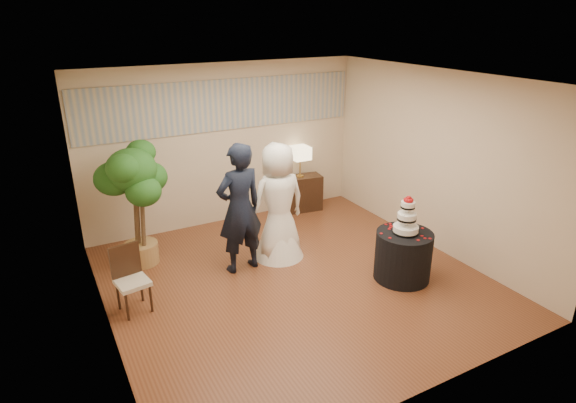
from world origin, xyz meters
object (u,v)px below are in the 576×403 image
table_lamp (300,162)px  side_chair (132,281)px  groom (240,209)px  cake_table (403,256)px  wedding_cake (407,215)px  console (300,193)px  bride (278,202)px  ficus_tree (136,205)px

table_lamp → side_chair: 4.04m
groom → cake_table: size_ratio=2.43×
cake_table → wedding_cake: wedding_cake is taller
cake_table → console: size_ratio=0.97×
cake_table → wedding_cake: bearing=0.0°
cake_table → console: 2.91m
groom → console: size_ratio=2.36×
cake_table → side_chair: bearing=164.2°
bride → ficus_tree: ficus_tree is taller
ficus_tree → cake_table: bearing=-35.3°
cake_table → table_lamp: 2.97m
table_lamp → side_chair: table_lamp is taller
bride → table_lamp: (1.22, 1.47, 0.06)m
groom → table_lamp: bearing=-146.6°
table_lamp → ficus_tree: ficus_tree is taller
groom → table_lamp: (1.89, 1.57, 0.01)m
groom → ficus_tree: groom is taller
ficus_tree → side_chair: (-0.37, -1.24, -0.51)m
wedding_cake → side_chair: 3.71m
bride → ficus_tree: size_ratio=0.96×
bride → side_chair: bride is taller
wedding_cake → side_chair: wedding_cake is taller
wedding_cake → console: (-0.01, 2.91, -0.64)m
bride → console: bride is taller
wedding_cake → bride: bearing=130.5°
wedding_cake → table_lamp: table_lamp is taller
cake_table → ficus_tree: ficus_tree is taller
groom → cake_table: (1.90, -1.34, -0.61)m
console → table_lamp: size_ratio=1.41×
table_lamp → groom: bearing=-140.4°
wedding_cake → table_lamp: (-0.01, 2.91, -0.01)m
cake_table → side_chair: 3.67m
groom → wedding_cake: groom is taller
console → groom: bearing=-132.4°
ficus_tree → side_chair: bearing=-106.5°
groom → ficus_tree: 1.54m
console → table_lamp: table_lamp is taller
groom → wedding_cake: 2.33m
cake_table → table_lamp: (-0.01, 2.91, 0.62)m
side_chair → console: bearing=19.3°
cake_table → bride: bearing=130.5°
cake_table → side_chair: side_chair is taller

